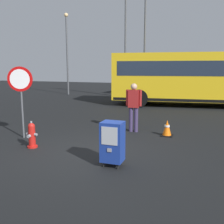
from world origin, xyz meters
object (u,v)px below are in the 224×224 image
(fire_hydrant, at_px, (32,135))
(street_light_near_left, at_px, (67,48))
(traffic_cone, at_px, (167,128))
(pedestrian, at_px, (134,105))
(newspaper_box_primary, at_px, (112,142))
(street_light_near_right, at_px, (126,35))
(stop_sign, at_px, (21,87))
(bus_far, at_px, (213,75))
(street_light_far_left, at_px, (145,28))
(bus_near, at_px, (207,76))

(fire_hydrant, height_order, street_light_near_left, street_light_near_left)
(traffic_cone, bearing_deg, pedestrian, 171.16)
(newspaper_box_primary, bearing_deg, street_light_near_right, 105.37)
(stop_sign, height_order, bus_far, bus_far)
(newspaper_box_primary, relative_size, street_light_near_left, 0.16)
(bus_far, height_order, street_light_far_left, street_light_far_left)
(traffic_cone, relative_size, street_light_far_left, 0.06)
(pedestrian, height_order, bus_near, bus_near)
(pedestrian, height_order, street_light_near_left, street_light_near_left)
(bus_near, distance_m, street_light_far_left, 5.47)
(newspaper_box_primary, bearing_deg, traffic_cone, 75.10)
(pedestrian, bearing_deg, street_light_near_left, 128.51)
(bus_far, bearing_deg, pedestrian, -100.02)
(street_light_near_left, height_order, street_light_far_left, street_light_far_left)
(traffic_cone, bearing_deg, fire_hydrant, -143.49)
(bus_near, distance_m, street_light_near_right, 6.81)
(fire_hydrant, bearing_deg, street_light_near_right, 94.73)
(pedestrian, relative_size, traffic_cone, 3.15)
(fire_hydrant, xyz_separation_m, bus_near, (4.56, 9.86, 1.36))
(newspaper_box_primary, bearing_deg, stop_sign, 159.37)
(fire_hydrant, bearing_deg, bus_near, 65.16)
(fire_hydrant, distance_m, street_light_near_right, 13.25)
(stop_sign, bearing_deg, pedestrian, 32.17)
(pedestrian, bearing_deg, newspaper_box_primary, -83.56)
(fire_hydrant, distance_m, traffic_cone, 4.20)
(stop_sign, distance_m, bus_near, 10.62)
(fire_hydrant, relative_size, pedestrian, 0.45)
(street_light_far_left, bearing_deg, traffic_cone, -73.11)
(bus_far, bearing_deg, street_light_far_left, -149.72)
(street_light_near_left, bearing_deg, street_light_far_left, -11.16)
(fire_hydrant, xyz_separation_m, newspaper_box_primary, (2.56, -0.55, 0.22))
(bus_far, relative_size, street_light_near_right, 1.36)
(newspaper_box_primary, xyz_separation_m, pedestrian, (-0.36, 3.23, 0.38))
(traffic_cone, relative_size, street_light_near_left, 0.08)
(traffic_cone, bearing_deg, bus_far, 81.87)
(bus_far, relative_size, street_light_far_left, 1.25)
(traffic_cone, height_order, bus_far, bus_far)
(bus_near, distance_m, bus_far, 4.23)
(street_light_near_right, bearing_deg, newspaper_box_primary, -74.63)
(traffic_cone, relative_size, street_light_near_right, 0.07)
(stop_sign, bearing_deg, newspaper_box_primary, -20.63)
(bus_far, xyz_separation_m, street_light_near_right, (-6.06, -1.52, 2.79))
(bus_near, bearing_deg, stop_sign, -127.53)
(newspaper_box_primary, xyz_separation_m, traffic_cone, (0.81, 3.05, -0.31))
(street_light_near_left, bearing_deg, traffic_cone, -48.26)
(fire_hydrant, distance_m, street_light_far_left, 12.67)
(newspaper_box_primary, height_order, street_light_far_left, street_light_far_left)
(street_light_near_right, relative_size, street_light_far_left, 0.92)
(pedestrian, bearing_deg, street_light_far_left, 100.29)
(stop_sign, height_order, street_light_near_right, street_light_near_right)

